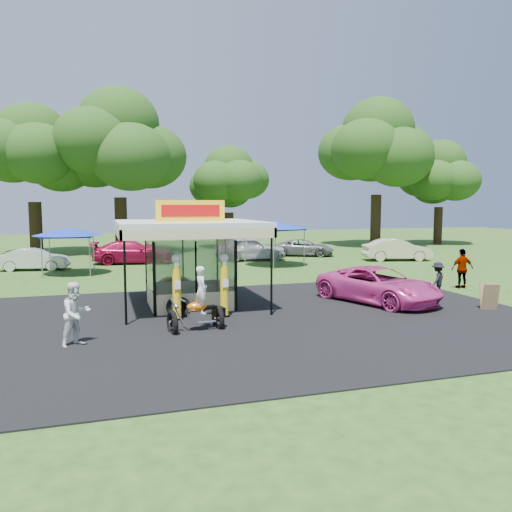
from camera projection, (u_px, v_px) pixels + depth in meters
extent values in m
plane|color=#234A17|center=(280.00, 333.00, 15.57)|extent=(120.00, 120.00, 0.00)
cube|color=black|center=(261.00, 319.00, 17.47)|extent=(20.00, 14.00, 0.04)
cube|color=white|center=(189.00, 306.00, 19.72)|extent=(3.00, 3.00, 0.06)
cube|color=white|center=(188.00, 223.00, 19.39)|extent=(5.40, 5.40, 0.18)
cube|color=yellow|center=(190.00, 211.00, 18.87)|extent=(2.60, 0.25, 0.80)
cube|color=red|center=(191.00, 211.00, 18.74)|extent=(2.21, 0.02, 0.45)
cylinder|color=black|center=(125.00, 278.00, 16.39)|extent=(0.08, 0.08, 3.20)
cylinder|color=black|center=(271.00, 272.00, 17.90)|extent=(0.08, 0.08, 3.20)
cylinder|color=black|center=(177.00, 319.00, 17.34)|extent=(0.43, 0.43, 0.10)
cylinder|color=yellow|center=(177.00, 293.00, 17.24)|extent=(0.29, 0.29, 1.76)
cylinder|color=silver|center=(176.00, 265.00, 17.14)|extent=(0.20, 0.20, 0.20)
sphere|color=white|center=(176.00, 259.00, 17.12)|extent=(0.31, 0.31, 0.31)
cube|color=white|center=(177.00, 285.00, 17.04)|extent=(0.22, 0.02, 0.29)
cylinder|color=black|center=(224.00, 316.00, 17.81)|extent=(0.43, 0.43, 0.10)
cylinder|color=yellow|center=(224.00, 291.00, 17.72)|extent=(0.29, 0.29, 1.74)
cylinder|color=silver|center=(224.00, 264.00, 17.62)|extent=(0.19, 0.19, 0.19)
sphere|color=white|center=(224.00, 258.00, 17.60)|extent=(0.31, 0.31, 0.31)
cube|color=white|center=(225.00, 283.00, 17.52)|extent=(0.21, 0.02, 0.29)
torus|color=black|center=(172.00, 323.00, 15.47)|extent=(0.30, 0.87, 0.85)
torus|color=black|center=(218.00, 318.00, 16.15)|extent=(0.30, 0.87, 0.85)
cube|color=silver|center=(197.00, 315.00, 15.82)|extent=(0.60, 0.37, 0.30)
ellipsoid|color=orange|center=(197.00, 307.00, 15.79)|extent=(0.65, 0.37, 0.30)
cube|color=black|center=(207.00, 307.00, 15.96)|extent=(0.59, 0.35, 0.10)
cube|color=black|center=(219.00, 312.00, 16.15)|extent=(0.41, 0.40, 0.28)
cylinder|color=silver|center=(177.00, 311.00, 15.50)|extent=(0.45, 0.13, 0.91)
cylinder|color=silver|center=(182.00, 299.00, 15.53)|extent=(0.15, 0.61, 0.05)
sphere|color=silver|center=(176.00, 306.00, 15.48)|extent=(0.16, 0.16, 0.16)
imported|color=white|center=(201.00, 290.00, 15.80)|extent=(0.45, 0.61, 1.52)
torus|color=black|center=(181.00, 308.00, 17.66)|extent=(0.76, 0.36, 0.77)
torus|color=black|center=(176.00, 307.00, 17.77)|extent=(0.76, 0.40, 0.77)
cube|color=#593819|center=(492.00, 297.00, 18.81)|extent=(0.64, 0.45, 1.04)
cube|color=#593819|center=(487.00, 296.00, 19.05)|extent=(0.64, 0.45, 1.04)
imported|color=yellow|center=(181.00, 286.00, 21.77)|extent=(2.82, 1.13, 0.96)
imported|color=#E13D9B|center=(378.00, 285.00, 20.36)|extent=(4.10, 5.80, 1.47)
imported|color=white|center=(76.00, 314.00, 14.11)|extent=(1.14, 1.10, 1.85)
imported|color=black|center=(438.00, 280.00, 21.65)|extent=(1.14, 1.04, 1.54)
imported|color=gray|center=(462.00, 269.00, 23.94)|extent=(1.17, 0.61, 1.91)
imported|color=silver|center=(34.00, 259.00, 30.64)|extent=(4.23, 1.95, 1.34)
imported|color=#A30C35|center=(133.00, 252.00, 34.10)|extent=(5.59, 2.83, 1.55)
imported|color=silver|center=(250.00, 248.00, 36.02)|extent=(5.13, 2.14, 1.74)
imported|color=slate|center=(304.00, 248.00, 39.26)|extent=(5.14, 4.02, 1.30)
imported|color=beige|center=(397.00, 250.00, 35.96)|extent=(5.05, 2.76, 1.58)
cylinder|color=gray|center=(48.00, 254.00, 29.54)|extent=(0.05, 0.05, 2.16)
cylinder|color=gray|center=(92.00, 253.00, 30.29)|extent=(0.05, 0.05, 2.16)
cylinder|color=gray|center=(43.00, 259.00, 27.17)|extent=(0.05, 0.05, 2.16)
cylinder|color=gray|center=(92.00, 257.00, 27.91)|extent=(0.05, 0.05, 2.16)
cube|color=#1C34BA|center=(68.00, 236.00, 28.61)|extent=(2.70, 2.70, 0.11)
cone|color=#1C34BA|center=(68.00, 231.00, 28.58)|extent=(3.89, 3.89, 0.45)
cylinder|color=gray|center=(249.00, 247.00, 33.70)|extent=(0.06, 0.06, 2.36)
cylinder|color=gray|center=(287.00, 246.00, 34.52)|extent=(0.06, 0.06, 2.36)
cylinder|color=gray|center=(261.00, 250.00, 31.10)|extent=(0.06, 0.06, 2.36)
cylinder|color=gray|center=(302.00, 249.00, 31.91)|extent=(0.06, 0.06, 2.36)
cube|color=#1C34BA|center=(275.00, 229.00, 32.68)|extent=(2.95, 2.95, 0.12)
cone|color=#1C34BA|center=(275.00, 225.00, 32.65)|extent=(4.24, 4.24, 0.49)
cylinder|color=black|center=(36.00, 228.00, 40.23)|extent=(1.01, 1.01, 4.24)
ellipsoid|color=#204C15|center=(33.00, 160.00, 39.68)|extent=(9.85, 9.85, 8.44)
cylinder|color=black|center=(121.00, 226.00, 40.71)|extent=(0.99, 0.99, 4.62)
ellipsoid|color=#204C15|center=(119.00, 151.00, 40.10)|extent=(11.08, 11.08, 9.50)
cylinder|color=black|center=(229.00, 230.00, 46.13)|extent=(0.83, 0.83, 3.31)
ellipsoid|color=#204C15|center=(229.00, 184.00, 45.70)|extent=(7.72, 7.72, 6.62)
cylinder|color=black|center=(376.00, 221.00, 48.37)|extent=(1.00, 1.00, 4.99)
ellipsoid|color=#204C15|center=(377.00, 154.00, 47.72)|extent=(11.64, 11.64, 9.98)
cylinder|color=black|center=(438.00, 226.00, 51.11)|extent=(0.85, 0.85, 3.80)
ellipsoid|color=#204C15|center=(440.00, 179.00, 50.62)|extent=(8.57, 8.57, 7.35)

